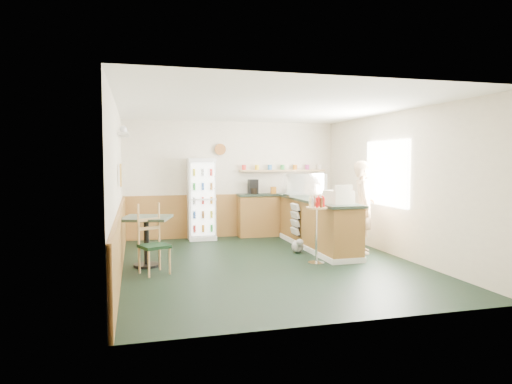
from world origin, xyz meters
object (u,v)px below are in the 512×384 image
object	(u,v)px
display_case	(305,185)
cash_register	(338,197)
cafe_chair	(154,237)
shopkeeper	(364,207)
drinks_fridge	(201,199)
condiment_stand	(317,219)
cafe_table	(146,231)

from	to	relation	value
display_case	cash_register	world-z (taller)	display_case
cafe_chair	shopkeeper	bearing A→B (deg)	-15.17
drinks_fridge	condiment_stand	size ratio (longest dim) A/B	1.60
drinks_fridge	cafe_table	size ratio (longest dim) A/B	1.94
condiment_stand	cafe_chair	world-z (taller)	condiment_stand
display_case	condiment_stand	bearing A→B (deg)	-105.28
cash_register	condiment_stand	xyz separation A→B (m)	(-0.54, -0.28, -0.34)
shopkeeper	cafe_chair	size ratio (longest dim) A/B	1.61
condiment_stand	cafe_table	world-z (taller)	condiment_stand
shopkeeper	cafe_table	distance (m)	4.11
cash_register	shopkeeper	xyz separation A→B (m)	(0.70, 0.35, -0.24)
drinks_fridge	cash_register	xyz separation A→B (m)	(2.12, -2.67, 0.21)
drinks_fridge	cafe_chair	bearing A→B (deg)	-112.13
cash_register	cafe_chair	bearing A→B (deg)	174.34
drinks_fridge	display_case	bearing A→B (deg)	-24.81
cash_register	cafe_table	world-z (taller)	cash_register
shopkeeper	cafe_chair	bearing A→B (deg)	121.55
display_case	cash_register	distance (m)	1.69
cafe_table	cash_register	bearing A→B (deg)	-4.26
condiment_stand	cafe_table	size ratio (longest dim) A/B	1.22
display_case	drinks_fridge	bearing A→B (deg)	155.19
drinks_fridge	shopkeeper	bearing A→B (deg)	-39.32
cash_register	cafe_table	distance (m)	3.45
shopkeeper	cafe_table	size ratio (longest dim) A/B	1.88
drinks_fridge	shopkeeper	distance (m)	3.65
drinks_fridge	cash_register	size ratio (longest dim) A/B	4.21
shopkeeper	cafe_chair	xyz separation A→B (m)	(-3.99, -0.56, -0.31)
display_case	condiment_stand	distance (m)	2.09
cash_register	shopkeeper	size ratio (longest dim) A/B	0.25
shopkeeper	condiment_stand	distance (m)	1.39
drinks_fridge	cafe_chair	distance (m)	3.12
cafe_table	cafe_chair	world-z (taller)	cafe_chair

